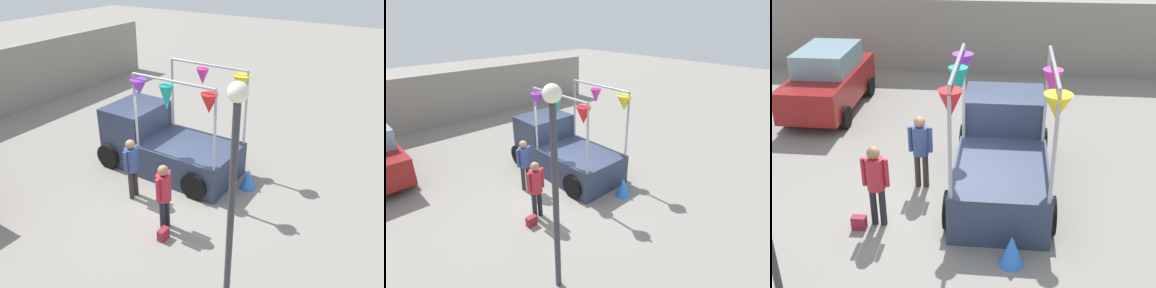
# 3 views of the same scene
# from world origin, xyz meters

# --- Properties ---
(ground_plane) EXTENTS (60.00, 60.00, 0.00)m
(ground_plane) POSITION_xyz_m (0.00, 0.00, 0.00)
(ground_plane) COLOR gray
(vendor_truck) EXTENTS (2.39, 4.12, 3.14)m
(vendor_truck) POSITION_xyz_m (0.99, 0.94, 0.84)
(vendor_truck) COLOR #2D3851
(vendor_truck) RESTS_ON ground
(person_customer) EXTENTS (0.53, 0.34, 1.71)m
(person_customer) POSITION_xyz_m (-1.35, -0.85, 1.04)
(person_customer) COLOR black
(person_customer) RESTS_ON ground
(person_vendor) EXTENTS (0.53, 0.34, 1.70)m
(person_vendor) POSITION_xyz_m (-0.76, 0.61, 1.03)
(person_vendor) COLOR #2D2823
(person_vendor) RESTS_ON ground
(handbag) EXTENTS (0.28, 0.16, 0.28)m
(handbag) POSITION_xyz_m (-1.70, -1.05, 0.14)
(handbag) COLOR maroon
(handbag) RESTS_ON ground
(street_lamp) EXTENTS (0.32, 0.32, 4.27)m
(street_lamp) POSITION_xyz_m (-2.39, -3.03, 2.76)
(street_lamp) COLOR #333338
(street_lamp) RESTS_ON ground
(brick_boundary_wall) EXTENTS (18.00, 0.36, 2.60)m
(brick_boundary_wall) POSITION_xyz_m (0.00, 8.72, 1.30)
(brick_boundary_wall) COLOR gray
(brick_boundary_wall) RESTS_ON ground
(folded_kite_bundle_azure) EXTENTS (0.55, 0.55, 0.60)m
(folded_kite_bundle_azure) POSITION_xyz_m (1.25, -1.79, 0.30)
(folded_kite_bundle_azure) COLOR blue
(folded_kite_bundle_azure) RESTS_ON ground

